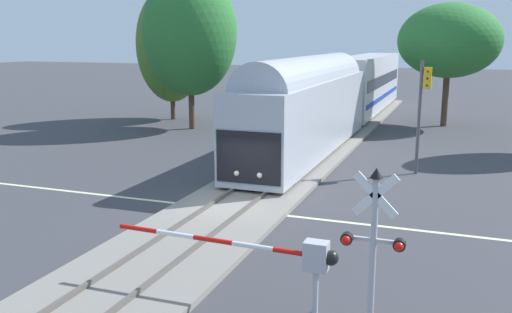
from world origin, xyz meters
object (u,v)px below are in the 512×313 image
object	(u,v)px
traffic_signal_far_side	(423,99)
oak_behind_train	(190,32)
crossing_signal_mast	(373,236)
pine_left_background	(171,45)
elm_centre_background	(449,41)
commuter_train	(342,91)
crossing_gate_near	(289,254)

from	to	relation	value
traffic_signal_far_side	oak_behind_train	xyz separation A→B (m)	(-16.45, 8.59, 3.20)
crossing_signal_mast	pine_left_background	distance (m)	34.98
crossing_signal_mast	elm_centre_background	bearing A→B (deg)	89.30
pine_left_background	traffic_signal_far_side	bearing A→B (deg)	-31.78
traffic_signal_far_side	pine_left_background	world-z (taller)	pine_left_background
traffic_signal_far_side	oak_behind_train	size ratio (longest dim) A/B	0.48
elm_centre_background	oak_behind_train	bearing A→B (deg)	-155.74
commuter_train	elm_centre_background	size ratio (longest dim) A/B	4.42
crossing_gate_near	crossing_signal_mast	distance (m)	2.28
crossing_signal_mast	traffic_signal_far_side	size ratio (longest dim) A/B	0.70
crossing_gate_near	oak_behind_train	size ratio (longest dim) A/B	0.52
pine_left_background	elm_centre_background	distance (m)	20.98
oak_behind_train	pine_left_background	bearing A→B (deg)	133.30
traffic_signal_far_side	pine_left_background	xyz separation A→B (m)	(-20.08, 12.44, 2.27)
crossing_gate_near	crossing_signal_mast	xyz separation A→B (m)	(2.01, -0.56, 0.91)
traffic_signal_far_side	elm_centre_background	size ratio (longest dim) A/B	0.60
traffic_signal_far_side	elm_centre_background	world-z (taller)	elm_centre_background
crossing_gate_near	traffic_signal_far_side	world-z (taller)	traffic_signal_far_side
commuter_train	crossing_gate_near	distance (m)	27.21
elm_centre_background	crossing_gate_near	bearing A→B (deg)	-94.36
crossing_gate_near	pine_left_background	size ratio (longest dim) A/B	0.57
commuter_train	pine_left_background	xyz separation A→B (m)	(-13.87, 0.93, 3.08)
pine_left_background	crossing_signal_mast	bearing A→B (deg)	-54.45
commuter_train	crossing_gate_near	world-z (taller)	commuter_train
commuter_train	crossing_gate_near	bearing A→B (deg)	-80.78
pine_left_background	commuter_train	bearing A→B (deg)	-3.83
crossing_gate_near	elm_centre_background	bearing A→B (deg)	85.64
commuter_train	crossing_signal_mast	size ratio (longest dim) A/B	10.45
commuter_train	traffic_signal_far_side	distance (m)	13.11
crossing_signal_mast	crossing_gate_near	bearing A→B (deg)	164.44
crossing_signal_mast	traffic_signal_far_side	bearing A→B (deg)	90.56
traffic_signal_far_side	elm_centre_background	xyz separation A→B (m)	(0.55, 16.26, 2.62)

